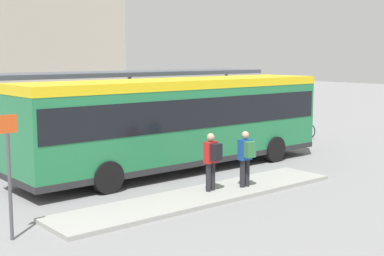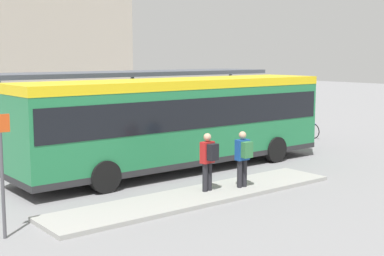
# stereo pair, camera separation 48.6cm
# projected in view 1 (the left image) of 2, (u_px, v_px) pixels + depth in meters

# --- Properties ---
(ground_plane) EXTENTS (120.00, 120.00, 0.00)m
(ground_plane) POSITION_uv_depth(u_px,v_px,m) (179.00, 170.00, 19.22)
(ground_plane) COLOR gray
(curb_island) EXTENTS (9.42, 1.80, 0.12)m
(curb_island) POSITION_uv_depth(u_px,v_px,m) (203.00, 196.00, 15.38)
(curb_island) COLOR #9E9E99
(curb_island) RESTS_ON ground_plane
(city_bus) EXTENTS (12.05, 2.81, 3.25)m
(city_bus) POSITION_uv_depth(u_px,v_px,m) (179.00, 117.00, 18.97)
(city_bus) COLOR #237A47
(city_bus) RESTS_ON ground_plane
(pedestrian_waiting) EXTENTS (0.43, 0.45, 1.70)m
(pedestrian_waiting) POSITION_uv_depth(u_px,v_px,m) (246.00, 155.00, 16.06)
(pedestrian_waiting) COLOR #232328
(pedestrian_waiting) RESTS_ON curb_island
(pedestrian_companion) EXTENTS (0.45, 0.48, 1.71)m
(pedestrian_companion) POSITION_uv_depth(u_px,v_px,m) (212.00, 158.00, 15.57)
(pedestrian_companion) COLOR #232328
(pedestrian_companion) RESTS_ON curb_island
(bicycle_blue) EXTENTS (0.48, 1.75, 0.75)m
(bicycle_blue) POSITION_uv_depth(u_px,v_px,m) (302.00, 129.00, 27.02)
(bicycle_blue) COLOR black
(bicycle_blue) RESTS_ON ground_plane
(bicycle_orange) EXTENTS (0.48, 1.52, 0.66)m
(bicycle_orange) POSITION_uv_depth(u_px,v_px,m) (288.00, 128.00, 27.70)
(bicycle_orange) COLOR black
(bicycle_orange) RESTS_ON ground_plane
(station_shelter) EXTENTS (13.80, 2.86, 3.39)m
(station_shelter) POSITION_uv_depth(u_px,v_px,m) (130.00, 75.00, 23.45)
(station_shelter) COLOR #4C515B
(station_shelter) RESTS_ON ground_plane
(platform_sign) EXTENTS (0.44, 0.08, 2.80)m
(platform_sign) POSITION_uv_depth(u_px,v_px,m) (9.00, 171.00, 11.67)
(platform_sign) COLOR #4C4C51
(platform_sign) RESTS_ON ground_plane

